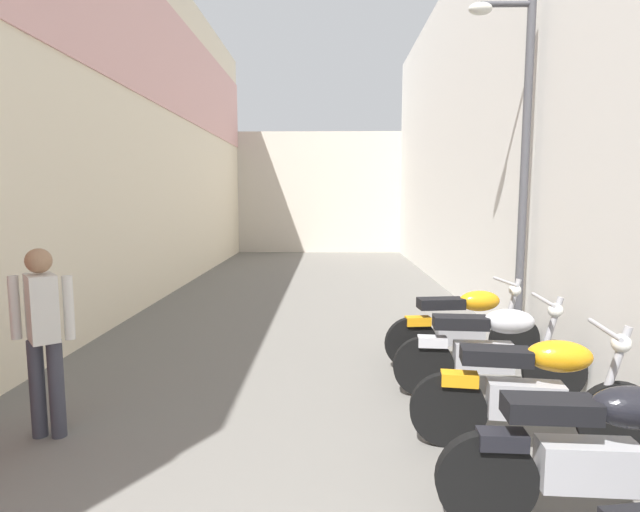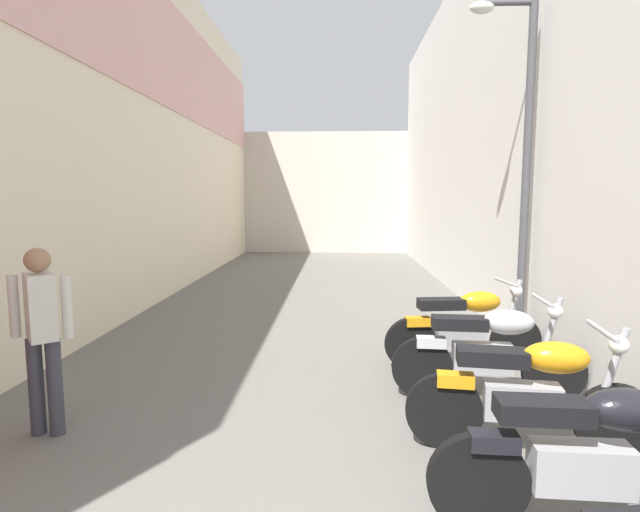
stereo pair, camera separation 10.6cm
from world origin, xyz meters
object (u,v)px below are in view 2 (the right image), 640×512
(motorcycle_sixth, at_px, (465,325))
(pedestrian_mid_alley, at_px, (42,327))
(motorcycle_third, at_px, (592,455))
(motorcycle_fourth, at_px, (530,392))
(motorcycle_fifth, at_px, (489,350))
(street_lamp, at_px, (519,151))

(motorcycle_sixth, relative_size, pedestrian_mid_alley, 1.18)
(motorcycle_third, height_order, pedestrian_mid_alley, pedestrian_mid_alley)
(motorcycle_fourth, height_order, motorcycle_fifth, same)
(motorcycle_fifth, height_order, motorcycle_sixth, same)
(motorcycle_third, distance_m, pedestrian_mid_alley, 4.07)
(motorcycle_third, xyz_separation_m, motorcycle_fourth, (-0.00, 0.94, 0.00))
(motorcycle_sixth, height_order, pedestrian_mid_alley, pedestrian_mid_alley)
(pedestrian_mid_alley, height_order, street_lamp, street_lamp)
(motorcycle_fourth, height_order, street_lamp, street_lamp)
(motorcycle_sixth, distance_m, pedestrian_mid_alley, 4.31)
(motorcycle_fifth, bearing_deg, pedestrian_mid_alley, -167.41)
(motorcycle_fourth, bearing_deg, motorcycle_third, -89.99)
(motorcycle_sixth, bearing_deg, motorcycle_third, -90.00)
(motorcycle_sixth, relative_size, street_lamp, 0.43)
(motorcycle_fourth, bearing_deg, motorcycle_fifth, 90.00)
(motorcycle_third, height_order, motorcycle_fourth, same)
(motorcycle_sixth, xyz_separation_m, pedestrian_mid_alley, (-3.89, -1.80, 0.42))
(motorcycle_fourth, height_order, pedestrian_mid_alley, pedestrian_mid_alley)
(motorcycle_third, distance_m, motorcycle_fourth, 0.94)
(street_lamp, bearing_deg, motorcycle_sixth, -145.58)
(motorcycle_fifth, bearing_deg, motorcycle_sixth, 90.00)
(motorcycle_third, height_order, motorcycle_sixth, same)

